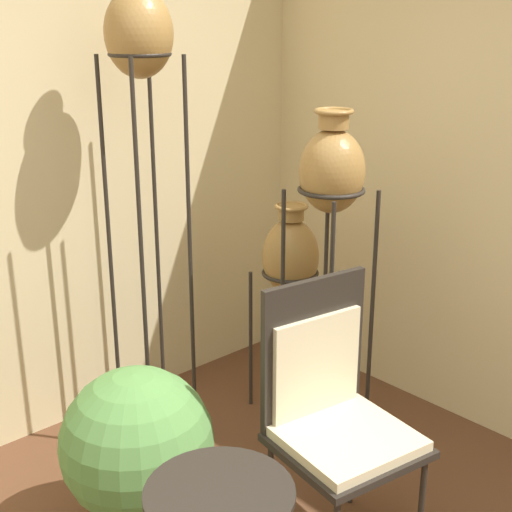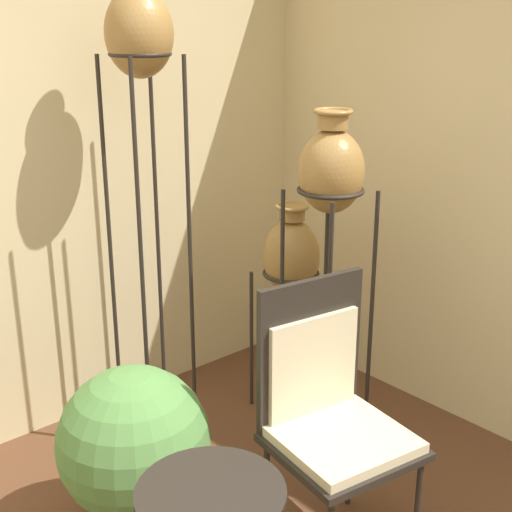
# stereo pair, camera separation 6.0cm
# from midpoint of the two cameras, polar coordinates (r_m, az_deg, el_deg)

# --- Properties ---
(vase_stand_tall) EXTENTS (0.30, 0.30, 2.26)m
(vase_stand_tall) POSITION_cam_midpoint_polar(r_m,az_deg,el_deg) (3.29, -9.84, 16.02)
(vase_stand_tall) COLOR #28231E
(vase_stand_tall) RESTS_ON ground_plane
(vase_stand_medium) EXTENTS (0.31, 0.31, 1.67)m
(vase_stand_medium) POSITION_cam_midpoint_polar(r_m,az_deg,el_deg) (3.15, 5.53, 6.15)
(vase_stand_medium) COLOR #28231E
(vase_stand_medium) RESTS_ON ground_plane
(vase_stand_short) EXTENTS (0.31, 0.31, 1.15)m
(vase_stand_short) POSITION_cam_midpoint_polar(r_m,az_deg,el_deg) (3.68, 2.31, -0.17)
(vase_stand_short) COLOR #28231E
(vase_stand_short) RESTS_ON ground_plane
(chair) EXTENTS (0.58, 0.55, 1.10)m
(chair) POSITION_cam_midpoint_polar(r_m,az_deg,el_deg) (2.84, 5.53, -11.82)
(chair) COLOR #28231E
(chair) RESTS_ON ground_plane
(potted_plant) EXTENTS (0.61, 0.61, 0.75)m
(potted_plant) POSITION_cam_midpoint_polar(r_m,az_deg,el_deg) (2.98, -10.04, -14.96)
(potted_plant) COLOR #B26647
(potted_plant) RESTS_ON ground_plane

